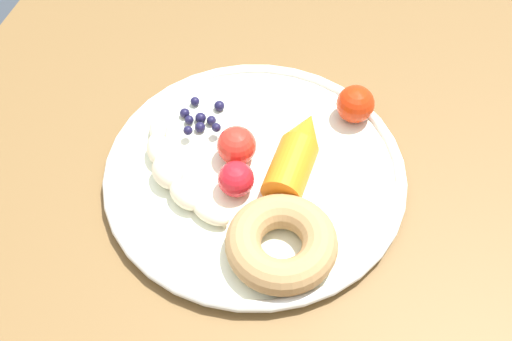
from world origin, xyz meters
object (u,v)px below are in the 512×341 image
banana (174,171)px  blueberry_pile (201,118)px  plate (256,172)px  tomato_mid (236,179)px  dining_table (250,231)px  tomato_far (355,104)px  donut (282,243)px  tomato_near (237,146)px  carrot_orange (297,154)px

banana → blueberry_pile: 0.08m
plate → tomato_mid: tomato_mid is taller
dining_table → banana: size_ratio=7.15×
plate → tomato_far: 0.13m
banana → tomato_mid: size_ratio=3.43×
dining_table → plate: size_ratio=2.88×
plate → donut: 0.10m
blueberry_pile → donut: bearing=-135.9°
tomato_near → banana: bearing=129.8°
donut → blueberry_pile: (0.13, 0.13, -0.01)m
banana → tomato_mid: 0.07m
banana → blueberry_pile: bearing=-0.2°
dining_table → tomato_mid: 0.14m
plate → tomato_far: bearing=-38.2°
banana → tomato_far: size_ratio=3.04×
donut → tomato_mid: 0.09m
plate → tomato_near: 0.04m
tomato_far → carrot_orange: bearing=153.0°
blueberry_pile → tomato_near: tomato_near is taller
donut → tomato_mid: (0.06, 0.06, 0.00)m
tomato_mid → tomato_far: tomato_far is taller
plate → banana: banana is taller
carrot_orange → blueberry_pile: bearing=76.2°
plate → carrot_orange: carrot_orange is taller
plate → blueberry_pile: size_ratio=5.11×
tomato_mid → tomato_far: (0.13, -0.09, 0.00)m
tomato_near → tomato_far: bearing=-48.6°
donut → tomato_far: 0.19m
plate → tomato_near: size_ratio=7.65×
carrot_orange → blueberry_pile: size_ratio=1.82×
carrot_orange → blueberry_pile: carrot_orange is taller
tomato_mid → carrot_orange: bearing=-46.4°
banana → blueberry_pile: size_ratio=2.06×
plate → blueberry_pile: 0.09m
dining_table → tomato_near: (0.01, 0.02, 0.14)m
donut → tomato_far: tomato_far is taller
plate → tomato_mid: (-0.03, 0.01, 0.02)m
donut → tomato_far: size_ratio=2.56×
blueberry_pile → plate: bearing=-121.0°
dining_table → plate: plate is taller
plate → carrot_orange: bearing=-64.4°
banana → blueberry_pile: banana is taller
carrot_orange → donut: bearing=-172.4°
tomato_mid → dining_table: bearing=-13.2°
tomato_near → tomato_far: (0.09, -0.10, 0.00)m
blueberry_pile → tomato_mid: (-0.08, -0.07, 0.01)m
tomato_near → tomato_far: size_ratio=0.99×
dining_table → tomato_near: tomato_near is taller
dining_table → donut: size_ratio=8.49×
donut → tomato_far: (0.19, -0.03, 0.00)m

